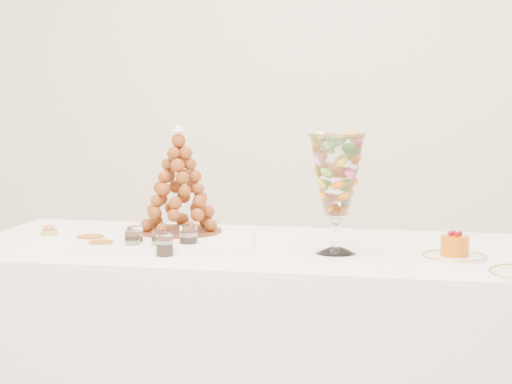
# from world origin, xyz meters

# --- Properties ---
(buffet_table) EXTENTS (2.07, 0.84, 0.78)m
(buffet_table) POSITION_xyz_m (0.13, 0.11, 0.39)
(buffet_table) COLOR white
(buffet_table) RESTS_ON ground
(lace_tray) EXTENTS (0.67, 0.56, 0.02)m
(lace_tray) POSITION_xyz_m (-0.24, 0.11, 0.79)
(lace_tray) COLOR white
(lace_tray) RESTS_ON buffet_table
(macaron_vase) EXTENTS (0.17, 0.17, 0.37)m
(macaron_vase) POSITION_xyz_m (0.34, 0.03, 1.02)
(macaron_vase) COLOR white
(macaron_vase) RESTS_ON buffet_table
(cake_plate) EXTENTS (0.20, 0.20, 0.01)m
(cake_plate) POSITION_xyz_m (0.70, 0.02, 0.79)
(cake_plate) COLOR white
(cake_plate) RESTS_ON buffet_table
(pink_tart) EXTENTS (0.06, 0.06, 0.04)m
(pink_tart) POSITION_xyz_m (-0.69, 0.17, 0.80)
(pink_tart) COLOR tan
(pink_tart) RESTS_ON buffet_table
(verrine_a) EXTENTS (0.06, 0.06, 0.07)m
(verrine_a) POSITION_xyz_m (-0.31, -0.00, 0.82)
(verrine_a) COLOR white
(verrine_a) RESTS_ON buffet_table
(verrine_b) EXTENTS (0.06, 0.06, 0.07)m
(verrine_b) POSITION_xyz_m (-0.21, -0.05, 0.82)
(verrine_b) COLOR white
(verrine_b) RESTS_ON buffet_table
(verrine_c) EXTENTS (0.07, 0.07, 0.08)m
(verrine_c) POSITION_xyz_m (-0.13, 0.00, 0.82)
(verrine_c) COLOR white
(verrine_c) RESTS_ON buffet_table
(verrine_d) EXTENTS (0.05, 0.05, 0.06)m
(verrine_d) POSITION_xyz_m (-0.30, -0.06, 0.82)
(verrine_d) COLOR white
(verrine_d) RESTS_ON buffet_table
(verrine_e) EXTENTS (0.06, 0.06, 0.07)m
(verrine_e) POSITION_xyz_m (-0.17, -0.12, 0.82)
(verrine_e) COLOR white
(verrine_e) RESTS_ON buffet_table
(ramekin_back) EXTENTS (0.10, 0.10, 0.03)m
(ramekin_back) POSITION_xyz_m (-0.46, -0.02, 0.80)
(ramekin_back) COLOR white
(ramekin_back) RESTS_ON buffet_table
(ramekin_front) EXTENTS (0.09, 0.09, 0.03)m
(ramekin_front) POSITION_xyz_m (-0.39, -0.09, 0.80)
(ramekin_front) COLOR white
(ramekin_front) RESTS_ON buffet_table
(croquembouche) EXTENTS (0.29, 0.29, 0.36)m
(croquembouche) POSITION_xyz_m (-0.23, 0.21, 0.98)
(croquembouche) COLOR brown
(croquembouche) RESTS_ON lace_tray
(mousse_cake) EXTENTS (0.09, 0.09, 0.08)m
(mousse_cake) POSITION_xyz_m (0.70, 0.03, 0.82)
(mousse_cake) COLOR #CF5D09
(mousse_cake) RESTS_ON cake_plate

